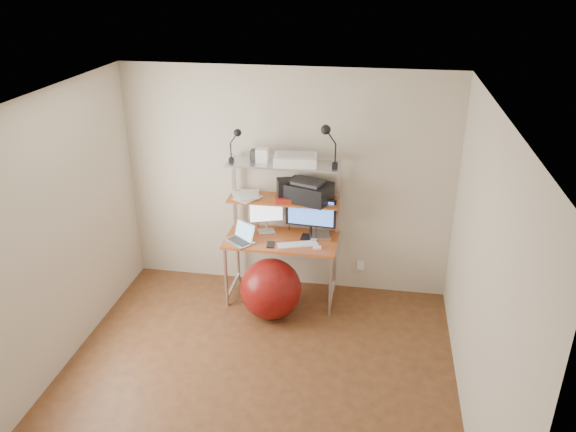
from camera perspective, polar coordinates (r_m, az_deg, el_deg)
name	(u,v)px	position (r m, az deg, el deg)	size (l,w,h in m)	color
room	(250,262)	(4.53, -3.92, -4.65)	(3.60, 3.60, 3.60)	brown
computer_desk	(282,218)	(5.98, -0.57, -0.21)	(1.20, 0.60, 1.57)	#BE5E25
wall_outlet	(360,265)	(6.45, 7.37, -4.99)	(0.08, 0.01, 0.12)	white
monitor_silver	(267,212)	(6.08, -2.20, 0.41)	(0.38, 0.20, 0.44)	#BDBDC2
monitor_black	(311,214)	(5.94, 2.34, 0.17)	(0.54, 0.16, 0.54)	black
laptop	(242,238)	(5.96, -4.71, -2.19)	(0.38, 0.37, 0.26)	#B4B5B9
keyboard	(298,244)	(5.88, 0.99, -2.91)	(0.43, 0.12, 0.01)	white
mouse	(317,248)	(5.82, 2.99, -3.23)	(0.08, 0.05, 0.02)	white
mac_mini	(320,235)	(6.05, 3.25, -1.98)	(0.22, 0.22, 0.04)	#B4B5B9
phone	(271,245)	(5.89, -1.78, -2.92)	(0.08, 0.14, 0.01)	black
printer	(307,191)	(5.88, 1.98, 2.54)	(0.56, 0.47, 0.23)	black
nas_cube	(285,189)	(5.90, -0.34, 2.72)	(0.15, 0.15, 0.23)	black
red_box	(283,200)	(5.87, -0.46, 1.64)	(0.17, 0.12, 0.05)	#B42B1C
scanner	(295,159)	(5.76, 0.76, 5.77)	(0.46, 0.32, 0.11)	white
box_white	(262,155)	(5.83, -2.63, 6.17)	(0.12, 0.10, 0.14)	white
box_grey	(256,155)	(5.90, -3.28, 6.19)	(0.11, 0.11, 0.11)	#313134
clip_lamp_left	(236,138)	(5.78, -5.29, 7.89)	(0.14, 0.08, 0.36)	black
clip_lamp_right	(328,137)	(5.59, 4.07, 8.03)	(0.18, 0.10, 0.45)	black
exercise_ball	(271,289)	(5.93, -1.77, -7.41)	(0.64, 0.64, 0.64)	maroon
paper_stack	(247,195)	(6.04, -4.21, 2.10)	(0.39, 0.42, 0.02)	white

